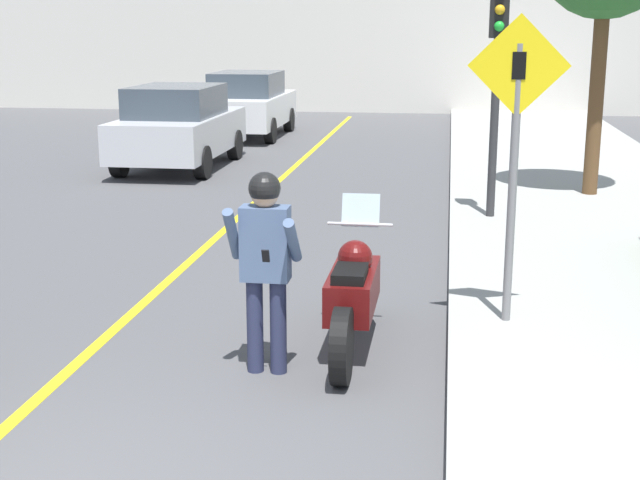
{
  "coord_description": "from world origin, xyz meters",
  "views": [
    {
      "loc": [
        2.54,
        -4.4,
        2.88
      ],
      "look_at": [
        1.41,
        3.43,
        0.96
      ],
      "focal_mm": 50.0,
      "sensor_mm": 36.0,
      "label": 1
    }
  ],
  "objects_px": {
    "traffic_light": "(497,55)",
    "parked_car_white": "(248,104)",
    "crossing_sign": "(515,141)",
    "motorcycle": "(353,294)",
    "person_biker": "(265,252)",
    "parked_car_silver": "(179,126)"
  },
  "relations": [
    {
      "from": "motorcycle",
      "to": "traffic_light",
      "type": "height_order",
      "value": "traffic_light"
    },
    {
      "from": "traffic_light",
      "to": "parked_car_white",
      "type": "bearing_deg",
      "value": 120.47
    },
    {
      "from": "motorcycle",
      "to": "parked_car_silver",
      "type": "height_order",
      "value": "parked_car_silver"
    },
    {
      "from": "crossing_sign",
      "to": "parked_car_white",
      "type": "distance_m",
      "value": 15.79
    },
    {
      "from": "crossing_sign",
      "to": "traffic_light",
      "type": "distance_m",
      "value": 4.78
    },
    {
      "from": "crossing_sign",
      "to": "traffic_light",
      "type": "height_order",
      "value": "traffic_light"
    },
    {
      "from": "motorcycle",
      "to": "parked_car_silver",
      "type": "relative_size",
      "value": 0.55
    },
    {
      "from": "motorcycle",
      "to": "crossing_sign",
      "type": "bearing_deg",
      "value": 21.41
    },
    {
      "from": "person_biker",
      "to": "motorcycle",
      "type": "bearing_deg",
      "value": 46.01
    },
    {
      "from": "parked_car_silver",
      "to": "parked_car_white",
      "type": "distance_m",
      "value": 5.3
    },
    {
      "from": "person_biker",
      "to": "parked_car_white",
      "type": "xyz_separation_m",
      "value": [
        -3.73,
        15.89,
        -0.2
      ]
    },
    {
      "from": "parked_car_silver",
      "to": "motorcycle",
      "type": "bearing_deg",
      "value": -64.9
    },
    {
      "from": "motorcycle",
      "to": "traffic_light",
      "type": "relative_size",
      "value": 0.7
    },
    {
      "from": "traffic_light",
      "to": "parked_car_white",
      "type": "distance_m",
      "value": 11.62
    },
    {
      "from": "motorcycle",
      "to": "parked_car_white",
      "type": "bearing_deg",
      "value": 106.11
    },
    {
      "from": "person_biker",
      "to": "traffic_light",
      "type": "bearing_deg",
      "value": 70.63
    },
    {
      "from": "parked_car_white",
      "to": "crossing_sign",
      "type": "bearing_deg",
      "value": -68.44
    },
    {
      "from": "person_biker",
      "to": "parked_car_white",
      "type": "height_order",
      "value": "person_biker"
    },
    {
      "from": "parked_car_silver",
      "to": "parked_car_white",
      "type": "xyz_separation_m",
      "value": [
        0.25,
        5.3,
        0.0
      ]
    },
    {
      "from": "motorcycle",
      "to": "parked_car_white",
      "type": "xyz_separation_m",
      "value": [
        -4.39,
        15.21,
        0.34
      ]
    },
    {
      "from": "motorcycle",
      "to": "crossing_sign",
      "type": "relative_size",
      "value": 0.82
    },
    {
      "from": "crossing_sign",
      "to": "traffic_light",
      "type": "bearing_deg",
      "value": 89.49
    }
  ]
}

